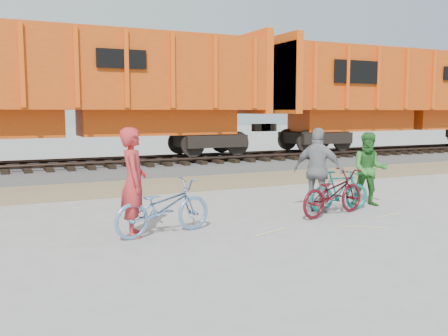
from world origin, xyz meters
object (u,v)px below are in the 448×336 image
at_px(bicycle_blue, 163,207).
at_px(bicycle_maroon, 333,193).
at_px(person_solo, 134,182).
at_px(person_woman, 318,170).
at_px(person_man, 369,169).
at_px(hopper_car_center, 69,87).
at_px(hopper_car_right, 406,93).
at_px(bicycle_teal, 339,191).

xyz_separation_m(bicycle_blue, bicycle_maroon, (3.75, 0.04, -0.01)).
relative_size(person_solo, person_woman, 1.04).
distance_m(bicycle_blue, person_man, 5.23).
distance_m(hopper_car_center, bicycle_maroon, 10.23).
bearing_deg(person_man, hopper_car_right, 77.32).
bearing_deg(bicycle_maroon, hopper_car_center, 10.08).
bearing_deg(person_woman, hopper_car_right, -89.88).
xyz_separation_m(bicycle_teal, person_man, (1.00, 0.20, 0.41)).
relative_size(bicycle_blue, bicycle_teal, 1.26).
bearing_deg(hopper_car_center, person_man, -57.54).
xyz_separation_m(hopper_car_right, person_solo, (-15.26, -9.01, -2.05)).
distance_m(bicycle_teal, person_solo, 4.72).
bearing_deg(bicycle_blue, person_woman, -94.15).
relative_size(bicycle_teal, person_man, 0.87).
height_order(hopper_car_right, person_man, hopper_car_right).
xyz_separation_m(hopper_car_center, person_man, (5.43, -8.54, -2.15)).
relative_size(hopper_car_center, bicycle_teal, 9.38).
bearing_deg(hopper_car_right, bicycle_blue, -148.30).
xyz_separation_m(bicycle_maroon, person_man, (1.43, 0.53, 0.37)).
bearing_deg(hopper_car_right, person_man, -138.26).
bearing_deg(hopper_car_right, bicycle_maroon, -140.50).
xyz_separation_m(hopper_car_center, bicycle_blue, (0.24, -9.11, -2.51)).
distance_m(bicycle_maroon, person_solo, 4.28).
distance_m(hopper_car_right, person_solo, 17.84).
bearing_deg(person_man, person_woman, -139.43).
relative_size(hopper_car_center, bicycle_blue, 7.44).
bearing_deg(bicycle_teal, bicycle_maroon, 130.99).
bearing_deg(hopper_car_right, person_solo, -149.42).
height_order(bicycle_maroon, person_solo, person_solo).
bearing_deg(bicycle_teal, bicycle_blue, 98.59).
bearing_deg(person_man, person_solo, -139.63).
height_order(hopper_car_center, person_man, hopper_car_center).
xyz_separation_m(hopper_car_center, person_solo, (-0.26, -9.01, -2.05)).
bearing_deg(person_woman, person_solo, 56.84).
relative_size(hopper_car_right, bicycle_teal, 9.38).
height_order(person_man, person_woman, person_woman).
bearing_deg(person_man, bicycle_teal, -133.11).
distance_m(hopper_car_center, person_man, 10.34).
xyz_separation_m(bicycle_maroon, person_woman, (-0.10, 0.40, 0.44)).
xyz_separation_m(hopper_car_center, person_woman, (3.90, -8.67, -2.09)).
distance_m(bicycle_blue, person_solo, 0.69).
relative_size(bicycle_blue, person_woman, 1.02).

